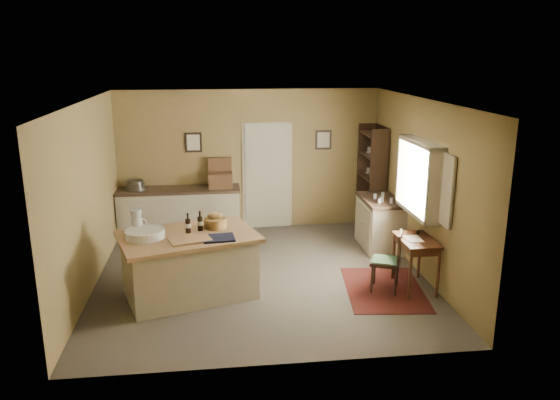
{
  "coord_description": "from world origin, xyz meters",
  "views": [
    {
      "loc": [
        -0.67,
        -7.86,
        3.38
      ],
      "look_at": [
        0.33,
        0.25,
        1.15
      ],
      "focal_mm": 35.0,
      "sensor_mm": 36.0,
      "label": 1
    }
  ],
  "objects_px": {
    "sideboard": "(180,210)",
    "writing_desk": "(416,246)",
    "work_island": "(189,263)",
    "shelving_unit": "(374,179)",
    "right_cabinet": "(380,223)",
    "desk_chair": "(385,262)"
  },
  "relations": [
    {
      "from": "sideboard",
      "to": "writing_desk",
      "type": "relative_size",
      "value": 2.8
    },
    {
      "from": "desk_chair",
      "to": "right_cabinet",
      "type": "relative_size",
      "value": 0.78
    },
    {
      "from": "work_island",
      "to": "shelving_unit",
      "type": "height_order",
      "value": "shelving_unit"
    },
    {
      "from": "writing_desk",
      "to": "shelving_unit",
      "type": "height_order",
      "value": "shelving_unit"
    },
    {
      "from": "right_cabinet",
      "to": "shelving_unit",
      "type": "distance_m",
      "value": 1.13
    },
    {
      "from": "writing_desk",
      "to": "right_cabinet",
      "type": "relative_size",
      "value": 0.72
    },
    {
      "from": "desk_chair",
      "to": "right_cabinet",
      "type": "xyz_separation_m",
      "value": [
        0.45,
        1.76,
        0.02
      ]
    },
    {
      "from": "work_island",
      "to": "writing_desk",
      "type": "xyz_separation_m",
      "value": [
        3.28,
        -0.17,
        0.18
      ]
    },
    {
      "from": "shelving_unit",
      "to": "work_island",
      "type": "bearing_deg",
      "value": -143.47
    },
    {
      "from": "sideboard",
      "to": "shelving_unit",
      "type": "height_order",
      "value": "shelving_unit"
    },
    {
      "from": "writing_desk",
      "to": "shelving_unit",
      "type": "distance_m",
      "value": 2.74
    },
    {
      "from": "work_island",
      "to": "shelving_unit",
      "type": "relative_size",
      "value": 1.05
    },
    {
      "from": "writing_desk",
      "to": "shelving_unit",
      "type": "xyz_separation_m",
      "value": [
        0.15,
        2.71,
        0.35
      ]
    },
    {
      "from": "right_cabinet",
      "to": "desk_chair",
      "type": "bearing_deg",
      "value": -104.46
    },
    {
      "from": "writing_desk",
      "to": "right_cabinet",
      "type": "bearing_deg",
      "value": 90.01
    },
    {
      "from": "work_island",
      "to": "right_cabinet",
      "type": "relative_size",
      "value": 1.88
    },
    {
      "from": "shelving_unit",
      "to": "right_cabinet",
      "type": "bearing_deg",
      "value": -99.03
    },
    {
      "from": "work_island",
      "to": "sideboard",
      "type": "height_order",
      "value": "work_island"
    },
    {
      "from": "shelving_unit",
      "to": "desk_chair",
      "type": "bearing_deg",
      "value": -102.57
    },
    {
      "from": "writing_desk",
      "to": "sideboard",
      "type": "bearing_deg",
      "value": 140.57
    },
    {
      "from": "sideboard",
      "to": "right_cabinet",
      "type": "distance_m",
      "value": 3.73
    },
    {
      "from": "work_island",
      "to": "shelving_unit",
      "type": "bearing_deg",
      "value": 19.37
    }
  ]
}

